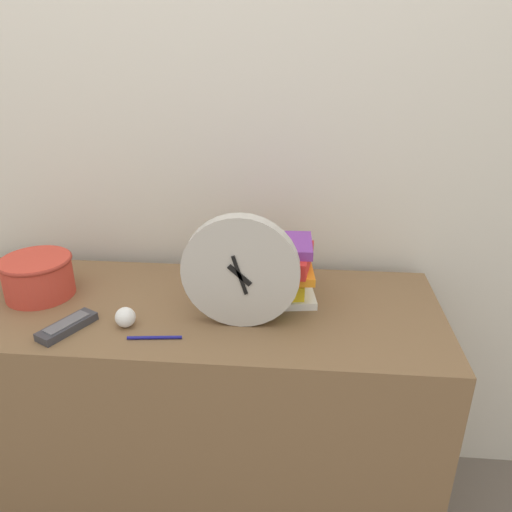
{
  "coord_description": "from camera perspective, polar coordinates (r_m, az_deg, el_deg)",
  "views": [
    {
      "loc": [
        0.31,
        -0.89,
        1.44
      ],
      "look_at": [
        0.21,
        0.24,
        0.93
      ],
      "focal_mm": 35.0,
      "sensor_mm": 36.0,
      "label": 1
    }
  ],
  "objects": [
    {
      "name": "tv_remote",
      "position": [
        1.31,
        -20.78,
        -7.51
      ],
      "size": [
        0.11,
        0.16,
        0.02
      ],
      "color": "#333338",
      "rests_on": "desk"
    },
    {
      "name": "basket",
      "position": [
        1.49,
        -23.67,
        -2.02
      ],
      "size": [
        0.19,
        0.19,
        0.11
      ],
      "color": "#C63D2D",
      "rests_on": "desk"
    },
    {
      "name": "wall_back",
      "position": [
        1.51,
        -6.98,
        14.85
      ],
      "size": [
        6.0,
        0.04,
        2.4
      ],
      "color": "silver",
      "rests_on": "ground_plane"
    },
    {
      "name": "book_stack",
      "position": [
        1.32,
        1.54,
        -1.51
      ],
      "size": [
        0.25,
        0.21,
        0.17
      ],
      "color": "white",
      "rests_on": "desk"
    },
    {
      "name": "pen",
      "position": [
        1.22,
        -11.52,
        -9.12
      ],
      "size": [
        0.13,
        0.02,
        0.01
      ],
      "color": "navy",
      "rests_on": "desk"
    },
    {
      "name": "crumpled_paper_ball",
      "position": [
        1.28,
        -14.7,
        -6.79
      ],
      "size": [
        0.05,
        0.05,
        0.05
      ],
      "color": "white",
      "rests_on": "desk"
    },
    {
      "name": "desk",
      "position": [
        1.58,
        -7.85,
        -17.8
      ],
      "size": [
        1.39,
        0.51,
        0.78
      ],
      "color": "brown",
      "rests_on": "ground_plane"
    },
    {
      "name": "desk_clock",
      "position": [
        1.19,
        -1.78,
        -1.83
      ],
      "size": [
        0.29,
        0.04,
        0.29
      ],
      "color": "#B7B2A8",
      "rests_on": "desk"
    }
  ]
}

